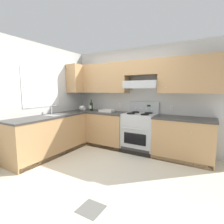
% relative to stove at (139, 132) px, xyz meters
% --- Properties ---
extents(ground_plane, '(7.04, 7.04, 0.00)m').
position_rel_stove_xyz_m(ground_plane, '(-0.46, -1.25, -0.48)').
color(ground_plane, beige).
extents(floor_accent_tile, '(0.30, 0.30, 0.01)m').
position_rel_stove_xyz_m(floor_accent_tile, '(0.23, -2.24, -0.48)').
color(floor_accent_tile, slate).
rests_on(floor_accent_tile, ground_plane).
extents(wall_back, '(4.68, 0.57, 2.55)m').
position_rel_stove_xyz_m(wall_back, '(-0.05, 0.27, 1.00)').
color(wall_back, silver).
rests_on(wall_back, ground_plane).
extents(wall_left, '(0.47, 4.00, 2.55)m').
position_rel_stove_xyz_m(wall_left, '(-2.05, -1.03, 0.87)').
color(wall_left, silver).
rests_on(wall_left, ground_plane).
extents(counter_back_run, '(3.60, 0.65, 0.91)m').
position_rel_stove_xyz_m(counter_back_run, '(-0.26, -0.01, -0.03)').
color(counter_back_run, tan).
rests_on(counter_back_run, ground_plane).
extents(counter_left_run, '(0.63, 1.91, 1.13)m').
position_rel_stove_xyz_m(counter_left_run, '(-1.70, -1.25, -0.02)').
color(counter_left_run, tan).
rests_on(counter_left_run, ground_plane).
extents(stove, '(0.76, 0.62, 1.20)m').
position_rel_stove_xyz_m(stove, '(0.00, 0.00, 0.00)').
color(stove, '#B7BABC').
rests_on(stove, ground_plane).
extents(wine_bottle, '(0.08, 0.08, 0.33)m').
position_rel_stove_xyz_m(wine_bottle, '(-1.46, 0.02, 0.56)').
color(wine_bottle, black).
rests_on(wine_bottle, counter_back_run).
extents(bowl, '(0.39, 0.25, 0.06)m').
position_rel_stove_xyz_m(bowl, '(-0.94, 0.02, 0.45)').
color(bowl, white).
rests_on(bowl, counter_back_run).
extents(paper_towel_roll, '(0.12, 0.14, 0.14)m').
position_rel_stove_xyz_m(paper_towel_roll, '(-1.71, -0.07, 0.50)').
color(paper_towel_roll, white).
rests_on(paper_towel_roll, counter_back_run).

